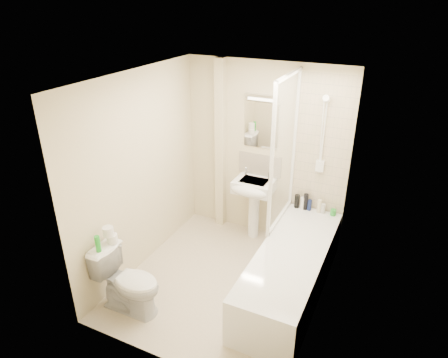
% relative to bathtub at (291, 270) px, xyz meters
% --- Properties ---
extents(floor, '(2.50, 2.50, 0.00)m').
position_rel_bathtub_xyz_m(floor, '(-0.75, -0.18, -0.29)').
color(floor, beige).
rests_on(floor, ground).
extents(wall_back, '(2.20, 0.02, 2.40)m').
position_rel_bathtub_xyz_m(wall_back, '(-0.75, 1.07, 0.91)').
color(wall_back, beige).
rests_on(wall_back, ground).
extents(wall_left, '(0.02, 2.50, 2.40)m').
position_rel_bathtub_xyz_m(wall_left, '(-1.85, -0.18, 0.91)').
color(wall_left, beige).
rests_on(wall_left, ground).
extents(wall_right, '(0.02, 2.50, 2.40)m').
position_rel_bathtub_xyz_m(wall_right, '(0.35, -0.18, 0.91)').
color(wall_right, beige).
rests_on(wall_right, ground).
extents(ceiling, '(2.20, 2.50, 0.02)m').
position_rel_bathtub_xyz_m(ceiling, '(-0.75, -0.18, 2.11)').
color(ceiling, white).
rests_on(ceiling, wall_back).
extents(tile_back, '(0.70, 0.01, 1.75)m').
position_rel_bathtub_xyz_m(tile_back, '(0.00, 1.06, 1.14)').
color(tile_back, beige).
rests_on(tile_back, wall_back).
extents(tile_right, '(0.01, 2.10, 1.75)m').
position_rel_bathtub_xyz_m(tile_right, '(0.34, -0.00, 1.14)').
color(tile_right, beige).
rests_on(tile_right, wall_right).
extents(pipe_boxing, '(0.12, 0.12, 2.40)m').
position_rel_bathtub_xyz_m(pipe_boxing, '(-1.37, 1.01, 0.91)').
color(pipe_boxing, beige).
rests_on(pipe_boxing, ground).
extents(splashback, '(0.60, 0.02, 0.30)m').
position_rel_bathtub_xyz_m(splashback, '(-0.81, 1.06, 0.74)').
color(splashback, beige).
rests_on(splashback, wall_back).
extents(mirror, '(0.46, 0.01, 0.60)m').
position_rel_bathtub_xyz_m(mirror, '(-0.81, 1.06, 1.29)').
color(mirror, white).
rests_on(mirror, wall_back).
extents(strip_light, '(0.42, 0.07, 0.07)m').
position_rel_bathtub_xyz_m(strip_light, '(-0.81, 1.04, 1.66)').
color(strip_light, silver).
rests_on(strip_light, wall_back).
extents(bathtub, '(0.70, 2.10, 0.55)m').
position_rel_bathtub_xyz_m(bathtub, '(0.00, 0.00, 0.00)').
color(bathtub, white).
rests_on(bathtub, ground).
extents(shower_screen, '(0.04, 0.92, 1.80)m').
position_rel_bathtub_xyz_m(shower_screen, '(-0.35, 0.62, 1.16)').
color(shower_screen, white).
rests_on(shower_screen, bathtub).
extents(shower_fixture, '(0.10, 0.16, 0.99)m').
position_rel_bathtub_xyz_m(shower_fixture, '(-0.00, 1.02, 1.26)').
color(shower_fixture, white).
rests_on(shower_fixture, wall_back).
extents(pedestal_sink, '(0.52, 0.48, 1.00)m').
position_rel_bathtub_xyz_m(pedestal_sink, '(-0.81, 0.84, 0.41)').
color(pedestal_sink, white).
rests_on(pedestal_sink, ground).
extents(bottle_black_a, '(0.06, 0.06, 0.18)m').
position_rel_bathtub_xyz_m(bottle_black_a, '(-0.24, 0.98, 0.35)').
color(bottle_black_a, black).
rests_on(bottle_black_a, bathtub).
extents(bottle_white_a, '(0.06, 0.06, 0.16)m').
position_rel_bathtub_xyz_m(bottle_white_a, '(-0.16, 0.98, 0.34)').
color(bottle_white_a, white).
rests_on(bottle_white_a, bathtub).
extents(bottle_black_b, '(0.06, 0.06, 0.22)m').
position_rel_bathtub_xyz_m(bottle_black_b, '(-0.12, 0.98, 0.37)').
color(bottle_black_b, black).
rests_on(bottle_black_b, bathtub).
extents(bottle_blue, '(0.05, 0.05, 0.15)m').
position_rel_bathtub_xyz_m(bottle_blue, '(-0.07, 0.98, 0.33)').
color(bottle_blue, '#121F52').
rests_on(bottle_blue, bathtub).
extents(bottle_cream, '(0.05, 0.05, 0.18)m').
position_rel_bathtub_xyz_m(bottle_cream, '(0.06, 0.98, 0.35)').
color(bottle_cream, beige).
rests_on(bottle_cream, bathtub).
extents(bottle_white_b, '(0.05, 0.05, 0.13)m').
position_rel_bathtub_xyz_m(bottle_white_b, '(0.11, 0.98, 0.33)').
color(bottle_white_b, silver).
rests_on(bottle_white_b, bathtub).
extents(bottle_green, '(0.07, 0.07, 0.08)m').
position_rel_bathtub_xyz_m(bottle_green, '(0.24, 0.98, 0.30)').
color(bottle_green, green).
rests_on(bottle_green, bathtub).
extents(toilet, '(0.42, 0.72, 0.73)m').
position_rel_bathtub_xyz_m(toilet, '(-1.47, -1.01, 0.08)').
color(toilet, white).
rests_on(toilet, ground).
extents(toilet_roll_lower, '(0.11, 0.11, 0.09)m').
position_rel_bathtub_xyz_m(toilet_roll_lower, '(-1.71, -0.92, 0.49)').
color(toilet_roll_lower, white).
rests_on(toilet_roll_lower, toilet).
extents(toilet_roll_upper, '(0.11, 0.11, 0.10)m').
position_rel_bathtub_xyz_m(toilet_roll_upper, '(-1.72, -0.95, 0.59)').
color(toilet_roll_upper, white).
rests_on(toilet_roll_upper, toilet_roll_lower).
extents(green_bottle, '(0.05, 0.05, 0.18)m').
position_rel_bathtub_xyz_m(green_bottle, '(-1.72, -1.11, 0.53)').
color(green_bottle, green).
rests_on(green_bottle, toilet).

